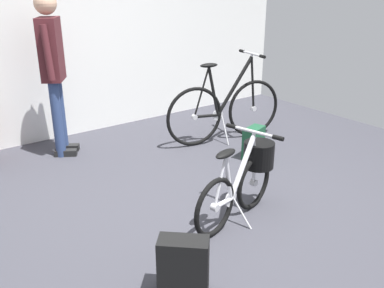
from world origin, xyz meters
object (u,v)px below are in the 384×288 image
object	(u,v)px
folding_bike_foreground	(245,175)
handbag_on_floor	(184,266)
display_bike_left	(225,109)
backpack_on_floor	(254,143)
visitor_near_wall	(53,65)

from	to	relation	value
folding_bike_foreground	handbag_on_floor	world-z (taller)	folding_bike_foreground
display_bike_left	backpack_on_floor	bearing A→B (deg)	-99.37
folding_bike_foreground	backpack_on_floor	bearing A→B (deg)	41.68
folding_bike_foreground	backpack_on_floor	distance (m)	1.26
backpack_on_floor	handbag_on_floor	bearing A→B (deg)	-145.53
backpack_on_floor	handbag_on_floor	distance (m)	2.29
folding_bike_foreground	display_bike_left	size ratio (longest dim) A/B	0.67
folding_bike_foreground	handbag_on_floor	size ratio (longest dim) A/B	2.65
handbag_on_floor	display_bike_left	bearing A→B (deg)	43.83
visitor_near_wall	display_bike_left	bearing A→B (deg)	-24.11
display_bike_left	visitor_near_wall	xyz separation A→B (m)	(-1.76, 0.79, 0.62)
folding_bike_foreground	display_bike_left	world-z (taller)	display_bike_left
display_bike_left	folding_bike_foreground	bearing A→B (deg)	-125.59
visitor_near_wall	handbag_on_floor	world-z (taller)	visitor_near_wall
backpack_on_floor	handbag_on_floor	world-z (taller)	handbag_on_floor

